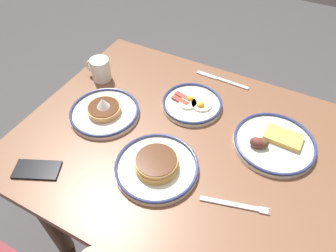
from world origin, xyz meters
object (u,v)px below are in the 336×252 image
at_px(plate_near_main, 192,104).
at_px(coffee_mug, 100,69).
at_px(plate_center_pancakes, 274,143).
at_px(cell_phone, 37,170).
at_px(butter_knife, 222,80).
at_px(plate_far_companion, 157,166).
at_px(fork_near, 235,205).
at_px(plate_far_side, 104,111).

xyz_separation_m(plate_near_main, coffee_mug, (0.41, 0.02, 0.04)).
distance_m(plate_center_pancakes, cell_phone, 0.78).
bearing_deg(butter_knife, cell_phone, 62.73).
xyz_separation_m(coffee_mug, cell_phone, (-0.10, 0.48, -0.04)).
distance_m(plate_center_pancakes, plate_far_companion, 0.41).
bearing_deg(cell_phone, plate_far_companion, -176.25).
xyz_separation_m(plate_far_companion, butter_knife, (-0.03, -0.52, -0.02)).
relative_size(plate_far_companion, cell_phone, 1.87).
xyz_separation_m(plate_far_companion, cell_phone, (0.34, 0.18, -0.01)).
height_order(cell_phone, butter_knife, cell_phone).
distance_m(plate_near_main, coffee_mug, 0.41).
distance_m(plate_far_companion, cell_phone, 0.38).
bearing_deg(butter_knife, plate_near_main, 76.70).
bearing_deg(fork_near, cell_phone, 16.21).
bearing_deg(plate_near_main, plate_far_companion, 93.85).
relative_size(plate_near_main, plate_far_companion, 0.86).
xyz_separation_m(coffee_mug, fork_near, (-0.70, 0.30, -0.04)).
relative_size(plate_far_companion, fork_near, 1.34).
bearing_deg(butter_knife, plate_center_pancakes, 137.94).
bearing_deg(fork_near, plate_far_side, -13.48).
bearing_deg(fork_near, plate_center_pancakes, -98.15).
bearing_deg(plate_near_main, cell_phone, 57.92).
bearing_deg(plate_far_side, cell_phone, 81.90).
bearing_deg(plate_near_main, plate_far_side, 35.59).
relative_size(plate_far_companion, butter_knife, 1.17).
bearing_deg(plate_far_side, plate_near_main, -144.41).
bearing_deg(plate_far_side, fork_near, 166.52).
bearing_deg(plate_center_pancakes, plate_near_main, -8.86).
distance_m(plate_far_companion, coffee_mug, 0.53).
bearing_deg(plate_far_companion, coffee_mug, -34.66).
height_order(plate_far_side, fork_near, plate_far_side).
relative_size(cell_phone, butter_knife, 0.63).
distance_m(plate_center_pancakes, plate_far_side, 0.61).
height_order(plate_near_main, butter_knife, plate_near_main).
relative_size(plate_near_main, cell_phone, 1.60).
height_order(plate_near_main, cell_phone, plate_near_main).
bearing_deg(plate_near_main, fork_near, 131.16).
xyz_separation_m(plate_near_main, plate_far_companion, (-0.02, 0.32, 0.01)).
relative_size(coffee_mug, fork_near, 0.55).
bearing_deg(plate_center_pancakes, plate_far_side, 13.49).
xyz_separation_m(plate_near_main, plate_center_pancakes, (-0.32, 0.05, 0.00)).
bearing_deg(plate_far_companion, fork_near, 178.54).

